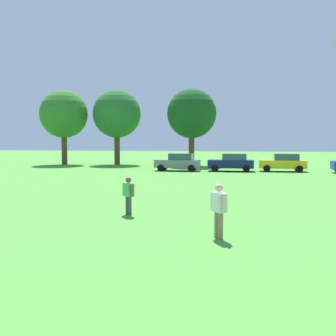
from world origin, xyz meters
TOP-DOWN VIEW (x-y plane):
  - ground_plane at (0.00, 30.00)m, footprint 160.00×160.00m
  - adult_bystander at (2.04, 14.78)m, footprint 0.54×0.70m
  - bystander_near_trees at (-1.74, 17.97)m, footprint 0.54×0.55m
  - parked_car_gray_0 at (-3.58, 41.05)m, footprint 4.30×2.02m
  - parked_car_navy_1 at (1.52, 41.47)m, footprint 4.30×2.02m
  - parked_car_yellow_2 at (6.33, 42.09)m, footprint 4.30×2.02m
  - tree_far_left at (-18.99, 48.62)m, footprint 5.79×5.79m
  - tree_center at (-12.66, 49.86)m, footprint 5.83×5.83m
  - tree_far_right at (-3.37, 49.07)m, footprint 5.70×5.70m

SIDE VIEW (x-z plane):
  - ground_plane at x=0.00m, z-range 0.00..0.00m
  - parked_car_gray_0 at x=-3.58m, z-range 0.02..1.70m
  - parked_car_navy_1 at x=1.52m, z-range 0.02..1.70m
  - parked_car_yellow_2 at x=6.33m, z-range 0.02..1.70m
  - bystander_near_trees at x=-1.74m, z-range 0.14..1.65m
  - adult_bystander at x=2.04m, z-range 0.16..1.82m
  - tree_far_right at x=-3.37m, z-range 1.55..10.43m
  - tree_far_left at x=-18.99m, z-range 1.58..10.61m
  - tree_center at x=-12.66m, z-range 1.59..10.68m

